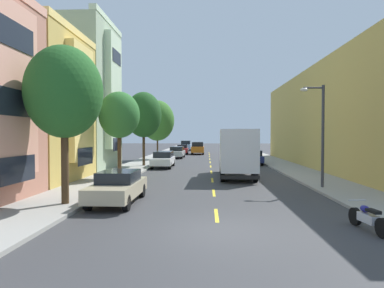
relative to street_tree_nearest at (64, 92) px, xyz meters
name	(u,v)px	position (x,y,z in m)	size (l,w,h in m)	color
ground_plane	(210,160)	(6.40, 26.74, -4.86)	(160.00, 160.00, 0.00)	#38383A
sidewalk_left	(148,161)	(-0.70, 24.74, -4.79)	(3.20, 120.00, 0.14)	#99968E
sidewalk_right	(273,161)	(13.50, 24.74, -4.79)	(3.20, 120.00, 0.14)	#99968E
lane_centerline_dashes	(210,164)	(6.40, 21.24, -4.85)	(0.14, 47.20, 0.01)	yellow
townhouse_third_sage	(48,98)	(-7.87, 15.01, 1.41)	(11.94, 7.56, 12.93)	#99AD8E
apartment_block_opposite	(365,118)	(20.10, 16.74, -0.33)	(10.00, 36.00, 9.06)	tan
street_tree_nearest	(64,92)	(0.00, 0.00, 0.00)	(3.22, 3.22, 6.69)	#47331E
street_tree_second	(119,115)	(0.00, 9.05, -0.44)	(2.81, 2.81, 5.90)	#47331E
street_tree_third	(144,115)	(0.00, 18.09, 0.12)	(3.40, 3.40, 7.01)	#47331E
street_tree_farthest	(157,121)	(0.00, 27.14, -0.06)	(4.11, 4.11, 7.13)	#47331E
street_lamp	(320,127)	(12.32, 5.11, -1.35)	(1.35, 0.28, 5.69)	#38383D
delivery_box_truck	(237,151)	(8.19, 10.39, -2.92)	(2.61, 7.62, 3.43)	white
parked_wagon_silver	(177,152)	(2.07, 30.62, -4.05)	(1.95, 4.75, 1.50)	#B2B5BA
parked_sedan_champagne	(118,186)	(2.04, 0.89, -4.11)	(1.86, 4.52, 1.43)	tan
parked_wagon_navy	(252,157)	(10.67, 21.20, -4.05)	(1.89, 4.73, 1.50)	navy
parked_suv_sky	(186,146)	(1.99, 51.53, -3.87)	(1.95, 4.80, 1.93)	#7A9EC6
parked_wagon_white	(163,159)	(1.95, 17.54, -4.05)	(1.83, 4.71, 1.50)	silver
parked_pickup_charcoal	(242,151)	(10.79, 32.36, -4.03)	(2.04, 5.31, 1.73)	#333338
parked_hatchback_teal	(233,148)	(10.63, 44.84, -4.10)	(1.82, 4.03, 1.50)	#195B60
parked_hatchback_red	(182,149)	(2.16, 39.18, -4.10)	(1.74, 4.00, 1.50)	#AD1E1E
moving_orange_sedan	(198,148)	(4.60, 39.40, -3.87)	(1.95, 4.80, 1.93)	orange
parked_motorcycle	(368,218)	(11.15, -3.21, -4.45)	(0.62, 2.05, 0.90)	black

